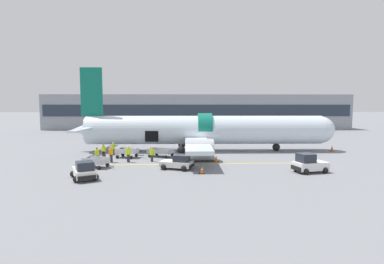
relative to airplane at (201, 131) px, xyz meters
name	(u,v)px	position (x,y,z in m)	size (l,w,h in m)	color
ground_plane	(210,155)	(0.85, -3.40, -2.78)	(500.00, 500.00, 0.00)	slate
apron_marking_line	(204,164)	(-0.14, -9.04, -2.77)	(20.43, 0.92, 0.01)	yellow
terminal_strip	(197,112)	(0.85, 41.15, 1.68)	(78.28, 13.37, 8.92)	gray
airplane	(201,131)	(0.00, 0.00, 0.00)	(35.51, 27.08, 11.15)	silver
baggage_tug_lead	(178,163)	(-2.86, -11.56, -2.16)	(3.46, 2.66, 1.41)	silver
baggage_tug_mid	(309,164)	(9.29, -13.19, -2.03)	(3.33, 2.49, 1.76)	white
baggage_tug_rear	(84,171)	(-10.59, -15.38, -2.10)	(2.82, 3.52, 1.55)	silver
baggage_cart_loading	(127,153)	(-9.02, -5.09, -2.21)	(3.47, 2.22, 1.14)	silver
baggage_cart_queued	(161,153)	(-5.07, -4.60, -2.27)	(3.99, 2.82, 1.11)	#999BA0
baggage_cart_empty	(96,163)	(-10.96, -10.79, -2.29)	(3.35, 2.30, 1.04)	#B7BABF
ground_crew_loader_a	(103,151)	(-11.74, -5.35, -1.89)	(0.58, 0.51, 1.70)	black
ground_crew_loader_b	(128,154)	(-8.35, -7.92, -1.84)	(0.63, 0.48, 1.79)	#2D2D33
ground_crew_driver	(113,148)	(-11.11, -3.12, -1.93)	(0.51, 0.51, 1.62)	#1E2338
ground_crew_supervisor	(111,154)	(-10.18, -8.02, -1.83)	(0.57, 0.58, 1.80)	#2D2D33
ground_crew_helper	(97,155)	(-11.69, -8.08, -1.90)	(0.51, 0.56, 1.67)	#2D2D33
ground_crew_marshal	(152,154)	(-5.82, -7.65, -1.96)	(0.54, 0.38, 1.55)	#2D2D33
suitcase_on_tarmac_upright	(104,157)	(-11.24, -7.00, -2.41)	(0.42, 0.31, 0.85)	#4C1E1E
safety_cone_nose	(332,148)	(17.71, -0.40, -2.42)	(0.59, 0.59, 0.77)	black
safety_cone_engine_left	(202,170)	(-0.63, -13.57, -2.42)	(0.50, 0.50, 0.77)	black
safety_cone_wingtip	(216,159)	(1.24, -7.77, -2.46)	(0.63, 0.63, 0.68)	black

